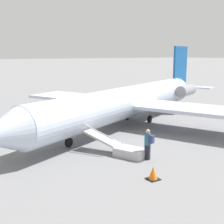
{
  "coord_description": "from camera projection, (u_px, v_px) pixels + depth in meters",
  "views": [
    {
      "loc": [
        14.15,
        20.47,
        5.87
      ],
      "look_at": [
        2.6,
        2.08,
        1.75
      ],
      "focal_mm": 50.0,
      "sensor_mm": 36.0,
      "label": 1
    }
  ],
  "objects": [
    {
      "name": "traffic_cone_near_stairs",
      "position": [
        153.0,
        173.0,
        14.66
      ],
      "size": [
        0.58,
        0.58,
        0.64
      ],
      "color": "black",
      "rests_on": "ground"
    },
    {
      "name": "boarding_stairs",
      "position": [
        125.0,
        149.0,
        18.1
      ],
      "size": [
        2.61,
        4.07,
        1.66
      ],
      "rotation": [
        0.0,
        0.0,
        -1.14
      ],
      "color": "#B2B2B7",
      "rests_on": "ground"
    },
    {
      "name": "ground_plane",
      "position": [
        125.0,
        126.0,
        25.52
      ],
      "size": [
        600.0,
        600.0,
        0.0
      ],
      "primitive_type": "plane",
      "color": "slate"
    },
    {
      "name": "airplane_main",
      "position": [
        131.0,
        101.0,
        25.88
      ],
      "size": [
        26.08,
        20.4,
        6.59
      ],
      "rotation": [
        0.0,
        0.0,
        0.43
      ],
      "color": "silver",
      "rests_on": "ground"
    },
    {
      "name": "passenger",
      "position": [
        148.0,
        142.0,
        17.28
      ],
      "size": [
        0.46,
        0.57,
        1.74
      ],
      "rotation": [
        0.0,
        0.0,
        -1.14
      ],
      "color": "#23232D",
      "rests_on": "ground"
    }
  ]
}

